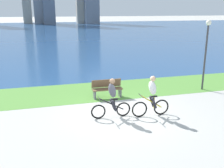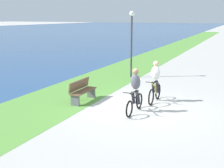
{
  "view_description": "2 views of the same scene",
  "coord_description": "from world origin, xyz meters",
  "px_view_note": "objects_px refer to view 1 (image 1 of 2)",
  "views": [
    {
      "loc": [
        -3.08,
        -9.61,
        4.26
      ],
      "look_at": [
        -0.38,
        0.29,
        1.28
      ],
      "focal_mm": 41.34,
      "sensor_mm": 36.0,
      "label": 1
    },
    {
      "loc": [
        -9.96,
        -3.61,
        3.43
      ],
      "look_at": [
        -0.87,
        0.58,
        1.08
      ],
      "focal_mm": 46.01,
      "sensor_mm": 36.0,
      "label": 2
    }
  ],
  "objects_px": {
    "bench_near_path": "(107,89)",
    "cyclist_lead": "(112,98)",
    "cyclist_trailing": "(152,97)",
    "lamppost_tall": "(206,45)"
  },
  "relations": [
    {
      "from": "cyclist_trailing",
      "to": "bench_near_path",
      "type": "bearing_deg",
      "value": 113.42
    },
    {
      "from": "cyclist_lead",
      "to": "lamppost_tall",
      "type": "distance_m",
      "value": 6.5
    },
    {
      "from": "cyclist_lead",
      "to": "lamppost_tall",
      "type": "bearing_deg",
      "value": 22.34
    },
    {
      "from": "cyclist_lead",
      "to": "bench_near_path",
      "type": "relative_size",
      "value": 1.1
    },
    {
      "from": "cyclist_trailing",
      "to": "bench_near_path",
      "type": "height_order",
      "value": "cyclist_trailing"
    },
    {
      "from": "bench_near_path",
      "to": "lamppost_tall",
      "type": "distance_m",
      "value": 5.76
    },
    {
      "from": "cyclist_trailing",
      "to": "lamppost_tall",
      "type": "relative_size",
      "value": 0.46
    },
    {
      "from": "bench_near_path",
      "to": "cyclist_lead",
      "type": "bearing_deg",
      "value": -99.64
    },
    {
      "from": "cyclist_lead",
      "to": "bench_near_path",
      "type": "xyz_separation_m",
      "value": [
        0.42,
        2.47,
        -0.38
      ]
    },
    {
      "from": "cyclist_lead",
      "to": "bench_near_path",
      "type": "bearing_deg",
      "value": 80.36
    }
  ]
}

